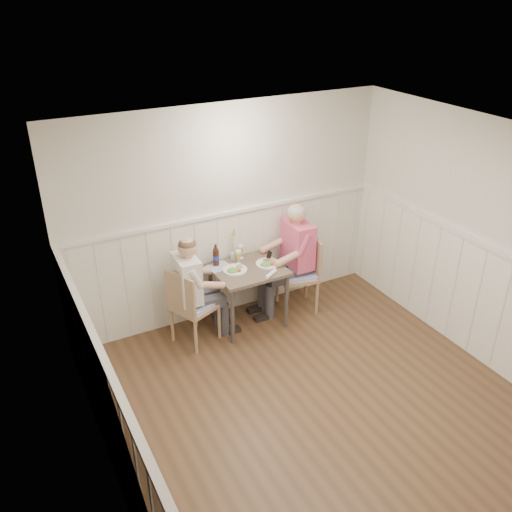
% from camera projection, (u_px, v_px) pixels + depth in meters
% --- Properties ---
extents(ground_plane, '(4.50, 4.50, 0.00)m').
position_uv_depth(ground_plane, '(330.00, 419.00, 5.20)').
color(ground_plane, '#49341F').
extents(room_shell, '(4.04, 4.54, 2.60)m').
position_uv_depth(room_shell, '(342.00, 282.00, 4.51)').
color(room_shell, beige).
rests_on(room_shell, ground).
extents(wainscot, '(4.00, 4.49, 1.34)m').
position_uv_depth(wainscot, '(295.00, 323.00, 5.43)').
color(wainscot, beige).
rests_on(wainscot, ground).
extents(dining_table, '(0.81, 0.70, 0.75)m').
position_uv_depth(dining_table, '(248.00, 276.00, 6.38)').
color(dining_table, brown).
rests_on(dining_table, ground).
extents(chair_right, '(0.56, 0.56, 0.98)m').
position_uv_depth(chair_right, '(302.00, 270.00, 6.73)').
color(chair_right, '#9B7C53').
rests_on(chair_right, ground).
extents(chair_left, '(0.58, 0.58, 0.95)m').
position_uv_depth(chair_left, '(191.00, 304.00, 6.08)').
color(chair_left, '#9B7C53').
rests_on(chair_left, ground).
extents(man_in_pink, '(0.67, 0.47, 1.43)m').
position_uv_depth(man_in_pink, '(294.00, 265.00, 6.71)').
color(man_in_pink, '#3F3F47').
rests_on(man_in_pink, ground).
extents(diner_cream, '(0.62, 0.43, 1.32)m').
position_uv_depth(diner_cream, '(192.00, 297.00, 6.12)').
color(diner_cream, '#3F3F47').
rests_on(diner_cream, ground).
extents(plate_man, '(0.28, 0.28, 0.07)m').
position_uv_depth(plate_man, '(267.00, 263.00, 6.39)').
color(plate_man, white).
rests_on(plate_man, dining_table).
extents(plate_diner, '(0.29, 0.29, 0.07)m').
position_uv_depth(plate_diner, '(234.00, 269.00, 6.25)').
color(plate_diner, white).
rests_on(plate_diner, dining_table).
extents(beer_glass_a, '(0.07, 0.07, 0.18)m').
position_uv_depth(beer_glass_a, '(241.00, 249.00, 6.50)').
color(beer_glass_a, silver).
rests_on(beer_glass_a, dining_table).
extents(beer_glass_b, '(0.07, 0.07, 0.17)m').
position_uv_depth(beer_glass_b, '(238.00, 255.00, 6.37)').
color(beer_glass_b, silver).
rests_on(beer_glass_b, dining_table).
extents(beer_bottle, '(0.08, 0.08, 0.27)m').
position_uv_depth(beer_bottle, '(216.00, 256.00, 6.34)').
color(beer_bottle, '#32190F').
rests_on(beer_bottle, dining_table).
extents(rolled_napkin, '(0.20, 0.14, 0.04)m').
position_uv_depth(rolled_napkin, '(271.00, 274.00, 6.15)').
color(rolled_napkin, white).
rests_on(rolled_napkin, dining_table).
extents(grass_vase, '(0.05, 0.05, 0.43)m').
position_uv_depth(grass_vase, '(232.00, 245.00, 6.44)').
color(grass_vase, silver).
rests_on(grass_vase, dining_table).
extents(gingham_mat, '(0.31, 0.26, 0.01)m').
position_uv_depth(gingham_mat, '(219.00, 267.00, 6.35)').
color(gingham_mat, '#4E5AAF').
rests_on(gingham_mat, dining_table).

